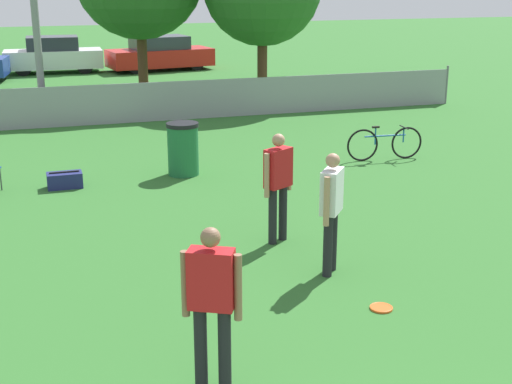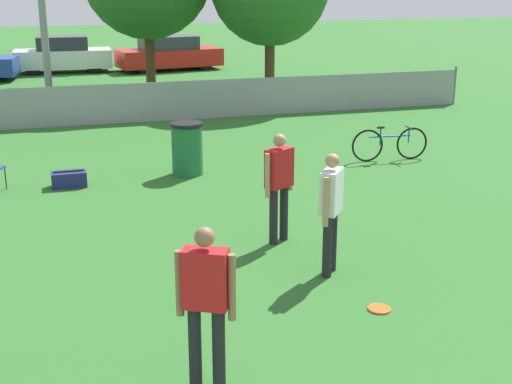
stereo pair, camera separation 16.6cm
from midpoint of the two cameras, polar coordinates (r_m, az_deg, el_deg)
fence_backline at (r=20.19m, az=-11.09°, el=6.93°), size 21.54×0.07×1.21m
player_receiver_white at (r=9.64m, az=6.51°, el=-1.05°), size 0.44×0.49×1.70m
player_defender_red at (r=6.92m, az=-3.35°, el=-8.39°), size 0.54×0.40×1.70m
player_thrower_red at (r=10.76m, az=2.30°, el=0.97°), size 0.53×0.41×1.70m
frisbee_disc at (r=9.04m, az=10.37°, el=-9.18°), size 0.29×0.29×0.03m
bicycle_sideline at (r=16.10m, az=10.95°, el=3.80°), size 1.77×0.44×0.78m
trash_bin at (r=14.71m, az=-5.21°, el=3.49°), size 0.66×0.66×1.09m
gear_bag_sideline at (r=14.31m, az=-14.41°, el=1.00°), size 0.66×0.36×0.32m
parked_car_white at (r=31.73m, az=-15.05°, el=10.54°), size 4.05×1.81×1.51m
parked_car_red at (r=31.69m, az=-6.84°, el=10.92°), size 4.64×2.47×1.46m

